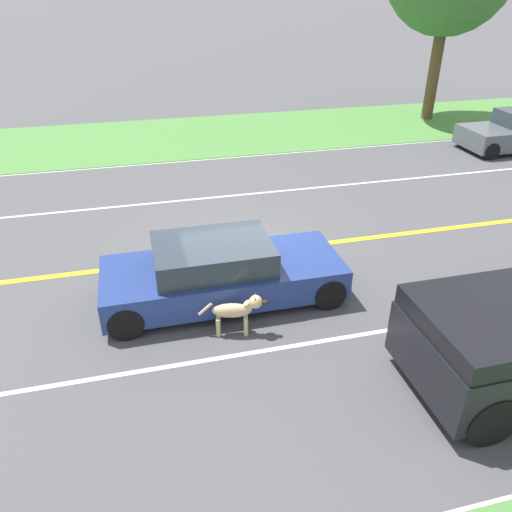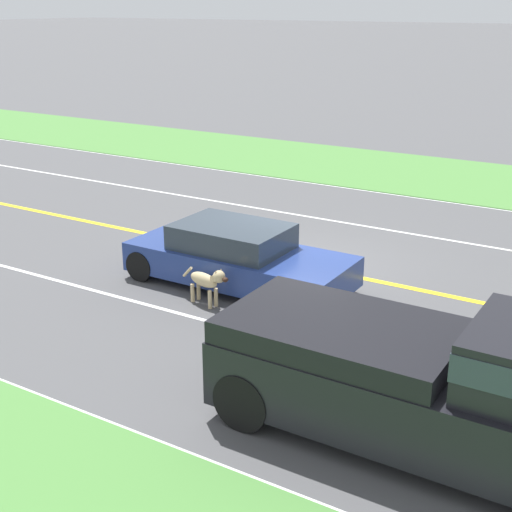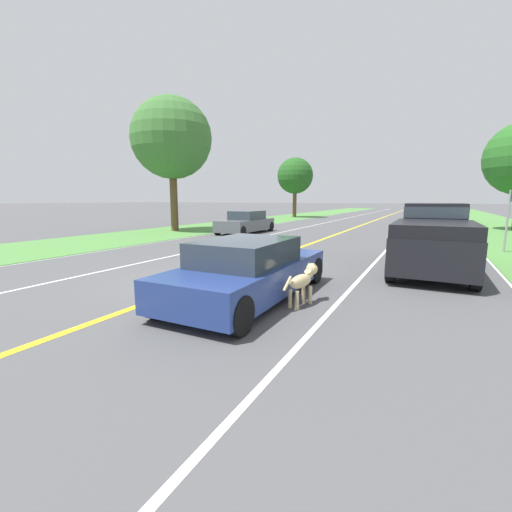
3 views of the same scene
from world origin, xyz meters
name	(u,v)px [view 1 (image 1 of 3)]	position (x,y,z in m)	size (l,w,h in m)	color
ground_plane	(239,254)	(0.00, 0.00, 0.00)	(400.00, 400.00, 0.00)	#4C4C4F
centre_divider_line	(239,254)	(0.00, 0.00, 0.00)	(0.18, 160.00, 0.01)	yellow
lane_edge_line_left	(197,160)	(-7.00, 0.00, 0.00)	(0.14, 160.00, 0.01)	white
lane_dash_same_dir	(282,348)	(3.50, 0.00, 0.00)	(0.10, 160.00, 0.01)	white
lane_dash_oncoming	(214,197)	(-3.50, 0.00, 0.00)	(0.10, 160.00, 0.01)	white
grass_verge_left	(186,136)	(-10.00, 0.00, 0.01)	(6.00, 160.00, 0.03)	#4C843D
ego_car	(221,272)	(1.70, -0.73, 0.61)	(1.90, 4.70, 1.28)	navy
dog	(238,310)	(2.89, -0.66, 0.51)	(0.42, 1.24, 0.83)	#D1B784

